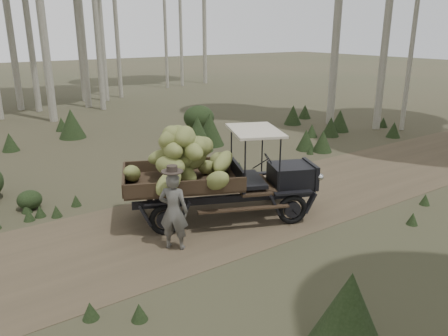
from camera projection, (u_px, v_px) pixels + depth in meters
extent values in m
plane|color=#473D2B|center=(255.00, 206.00, 11.39)|extent=(120.00, 120.00, 0.00)
cube|color=brown|center=(255.00, 206.00, 11.39)|extent=(70.00, 4.00, 0.01)
cube|color=black|center=(290.00, 175.00, 10.80)|extent=(1.24, 1.21, 0.53)
cube|color=black|center=(310.00, 174.00, 10.90)|extent=(0.46, 0.92, 0.59)
cube|color=black|center=(238.00, 175.00, 10.52)|extent=(0.60, 1.26, 0.53)
cube|color=#38281C|center=(182.00, 182.00, 10.29)|extent=(3.14, 2.63, 0.08)
cube|color=#38281C|center=(179.00, 165.00, 11.05)|extent=(2.48, 1.11, 0.31)
cube|color=#38281C|center=(186.00, 188.00, 9.44)|extent=(2.48, 1.11, 0.31)
cube|color=#38281C|center=(124.00, 179.00, 9.99)|extent=(0.73, 1.60, 0.31)
cube|color=beige|center=(255.00, 131.00, 10.27)|extent=(1.65, 1.93, 0.06)
cube|color=black|center=(221.00, 188.00, 10.93)|extent=(4.08, 1.82, 0.17)
cube|color=black|center=(227.00, 199.00, 10.25)|extent=(4.08, 1.82, 0.17)
torus|color=black|center=(273.00, 188.00, 11.65)|extent=(0.72, 0.41, 0.73)
torus|color=black|center=(292.00, 210.00, 10.23)|extent=(0.72, 0.41, 0.73)
torus|color=black|center=(161.00, 195.00, 11.10)|extent=(0.72, 0.41, 0.73)
torus|color=black|center=(165.00, 220.00, 9.67)|extent=(0.72, 0.41, 0.73)
sphere|color=beige|center=(307.00, 167.00, 11.30)|extent=(0.17, 0.17, 0.17)
sphere|color=beige|center=(320.00, 177.00, 10.49)|extent=(0.17, 0.17, 0.17)
ellipsoid|color=olive|center=(179.00, 171.00, 10.27)|extent=(0.70, 0.86, 0.62)
ellipsoid|color=olive|center=(181.00, 161.00, 10.05)|extent=(0.46, 0.78, 0.58)
ellipsoid|color=olive|center=(203.00, 146.00, 10.10)|extent=(0.75, 0.69, 0.48)
ellipsoid|color=olive|center=(185.00, 137.00, 9.86)|extent=(0.88, 0.91, 0.53)
ellipsoid|color=olive|center=(177.00, 168.00, 10.42)|extent=(0.78, 0.59, 0.51)
ellipsoid|color=olive|center=(170.00, 166.00, 9.77)|extent=(0.71, 0.91, 0.49)
ellipsoid|color=olive|center=(173.00, 151.00, 9.78)|extent=(0.57, 0.87, 0.53)
ellipsoid|color=olive|center=(186.00, 139.00, 9.93)|extent=(0.79, 0.90, 0.51)
ellipsoid|color=olive|center=(219.00, 161.00, 11.10)|extent=(0.78, 0.95, 0.65)
ellipsoid|color=olive|center=(163.00, 157.00, 10.51)|extent=(0.88, 0.74, 0.54)
ellipsoid|color=olive|center=(199.00, 146.00, 10.04)|extent=(0.81, 0.86, 0.55)
ellipsoid|color=olive|center=(179.00, 135.00, 10.03)|extent=(0.49, 0.80, 0.45)
ellipsoid|color=olive|center=(208.00, 167.00, 10.74)|extent=(0.89, 0.67, 0.57)
ellipsoid|color=olive|center=(223.00, 161.00, 9.82)|extent=(0.85, 0.67, 0.58)
ellipsoid|color=olive|center=(192.00, 151.00, 9.77)|extent=(0.41, 0.73, 0.48)
ellipsoid|color=olive|center=(177.00, 139.00, 9.96)|extent=(0.62, 0.89, 0.46)
ellipsoid|color=olive|center=(221.00, 165.00, 10.71)|extent=(0.81, 0.82, 0.47)
ellipsoid|color=olive|center=(194.00, 158.00, 10.34)|extent=(1.04, 0.78, 0.72)
ellipsoid|color=olive|center=(195.00, 146.00, 10.02)|extent=(0.73, 0.82, 0.59)
ellipsoid|color=olive|center=(172.00, 135.00, 9.94)|extent=(0.64, 0.83, 0.60)
ellipsoid|color=olive|center=(132.00, 173.00, 10.13)|extent=(0.79, 0.94, 0.66)
ellipsoid|color=olive|center=(171.00, 157.00, 10.47)|extent=(0.85, 0.78, 0.59)
ellipsoid|color=olive|center=(171.00, 147.00, 10.22)|extent=(0.73, 0.88, 0.64)
ellipsoid|color=olive|center=(172.00, 138.00, 9.82)|extent=(0.76, 0.46, 0.57)
ellipsoid|color=olive|center=(186.00, 174.00, 10.01)|extent=(0.45, 0.76, 0.52)
ellipsoid|color=olive|center=(187.00, 156.00, 10.54)|extent=(0.39, 0.70, 0.55)
ellipsoid|color=olive|center=(179.00, 144.00, 10.16)|extent=(0.62, 0.44, 0.43)
ellipsoid|color=olive|center=(169.00, 183.00, 9.28)|extent=(0.92, 0.64, 0.72)
ellipsoid|color=olive|center=(217.00, 180.00, 9.48)|extent=(0.55, 0.85, 0.67)
imported|color=#54524C|center=(174.00, 211.00, 8.94)|extent=(0.71, 0.72, 1.67)
cylinder|color=#332A24|center=(172.00, 171.00, 8.68)|extent=(0.63, 0.63, 0.02)
cylinder|color=#332A24|center=(172.00, 169.00, 8.66)|extent=(0.32, 0.32, 0.13)
cone|color=#233319|center=(293.00, 115.00, 21.03)|extent=(0.84, 0.84, 0.93)
ellipsoid|color=#233319|center=(199.00, 118.00, 19.79)|extent=(1.40, 1.40, 1.12)
cone|color=#233319|center=(348.00, 317.00, 5.92)|extent=(1.22, 1.22, 1.35)
cone|color=#233319|center=(312.00, 131.00, 18.58)|extent=(0.51, 0.51, 0.56)
cone|color=#233319|center=(198.00, 133.00, 16.40)|extent=(1.19, 1.19, 1.32)
ellipsoid|color=#233319|center=(197.00, 114.00, 21.82)|extent=(0.81, 0.81, 0.65)
cone|color=#233319|center=(331.00, 127.00, 18.68)|extent=(0.75, 0.75, 0.83)
cone|color=#233319|center=(394.00, 130.00, 18.52)|extent=(0.60, 0.60, 0.66)
cone|color=#233319|center=(323.00, 141.00, 16.32)|extent=(0.73, 0.73, 0.81)
cone|color=#233319|center=(10.00, 142.00, 16.41)|extent=(0.64, 0.64, 0.71)
cone|color=#233319|center=(305.00, 112.00, 22.47)|extent=(0.64, 0.64, 0.71)
cone|color=#233319|center=(340.00, 121.00, 19.59)|extent=(0.87, 0.87, 0.97)
cone|color=#233319|center=(383.00, 122.00, 20.45)|extent=(0.43, 0.43, 0.47)
cone|color=#233319|center=(62.00, 124.00, 19.71)|extent=(0.56, 0.56, 0.62)
ellipsoid|color=#233319|center=(30.00, 200.00, 11.12)|extent=(0.61, 0.61, 0.49)
cone|color=#233319|center=(306.00, 140.00, 16.54)|extent=(0.72, 0.72, 0.80)
cone|color=#233319|center=(71.00, 123.00, 18.34)|extent=(1.12, 1.12, 1.24)
cone|color=#233319|center=(210.00, 129.00, 17.20)|extent=(1.15, 1.15, 1.27)
cone|color=#233319|center=(425.00, 199.00, 11.41)|extent=(0.27, 0.27, 0.30)
cone|color=#233319|center=(90.00, 310.00, 6.91)|extent=(0.27, 0.27, 0.30)
cone|color=#233319|center=(76.00, 200.00, 11.35)|extent=(0.27, 0.27, 0.30)
cone|color=#233319|center=(239.00, 166.00, 14.18)|extent=(0.27, 0.27, 0.30)
cone|color=#233319|center=(139.00, 312.00, 6.87)|extent=(0.27, 0.27, 0.30)
cone|color=#233319|center=(218.00, 177.00, 13.17)|extent=(0.27, 0.27, 0.30)
cone|color=#233319|center=(175.00, 186.00, 12.37)|extent=(0.27, 0.27, 0.30)
cone|color=#233319|center=(321.00, 147.00, 16.53)|extent=(0.27, 0.27, 0.30)
cone|color=#233319|center=(56.00, 211.00, 10.68)|extent=(0.27, 0.27, 0.30)
cone|color=#233319|center=(27.00, 207.00, 10.93)|extent=(0.27, 0.27, 0.30)
cone|color=#233319|center=(413.00, 219.00, 10.25)|extent=(0.27, 0.27, 0.30)
cone|color=#233319|center=(29.00, 215.00, 10.47)|extent=(0.27, 0.27, 0.30)
cone|color=#233319|center=(310.00, 150.00, 16.06)|extent=(0.27, 0.27, 0.30)
cone|color=#233319|center=(40.00, 211.00, 10.69)|extent=(0.27, 0.27, 0.30)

